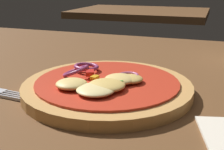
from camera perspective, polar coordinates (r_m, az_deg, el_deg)
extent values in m
cube|color=brown|center=(0.43, -5.70, -5.45)|extent=(1.15, 0.91, 0.03)
cylinder|color=tan|center=(0.41, -0.93, -2.44)|extent=(0.24, 0.24, 0.01)
cylinder|color=red|center=(0.41, -0.94, -1.27)|extent=(0.20, 0.20, 0.00)
ellipsoid|color=#E5BC60|center=(0.40, 3.61, -0.75)|extent=(0.03, 0.03, 0.01)
ellipsoid|color=#F4DB8E|center=(0.36, -3.18, -2.83)|extent=(0.05, 0.05, 0.01)
ellipsoid|color=#EFCC72|center=(0.38, -7.47, -1.73)|extent=(0.04, 0.04, 0.01)
ellipsoid|color=#E5BC60|center=(0.38, -1.05, -1.97)|extent=(0.05, 0.05, 0.01)
ellipsoid|color=#EFCC72|center=(0.40, 1.52, -0.78)|extent=(0.04, 0.04, 0.01)
torus|color=#93386B|center=(0.44, -7.04, 0.81)|extent=(0.04, 0.04, 0.02)
torus|color=#93386B|center=(0.45, -4.99, 1.62)|extent=(0.05, 0.05, 0.01)
torus|color=#B25984|center=(0.41, 3.19, -0.07)|extent=(0.04, 0.04, 0.01)
cube|color=#2D8C28|center=(0.41, 2.43, -0.55)|extent=(0.01, 0.01, 0.00)
cube|color=#2D8C28|center=(0.39, 1.28, -1.27)|extent=(0.01, 0.01, 0.01)
cube|color=orange|center=(0.41, -3.31, -0.46)|extent=(0.01, 0.01, 0.00)
cube|color=red|center=(0.39, -9.27, -1.45)|extent=(0.01, 0.01, 0.00)
cube|color=red|center=(0.42, -4.28, 0.42)|extent=(0.02, 0.02, 0.01)
cube|color=red|center=(0.40, 1.04, -0.58)|extent=(0.01, 0.01, 0.00)
cube|color=silver|center=(0.42, -19.25, -4.19)|extent=(0.04, 0.00, 0.00)
cube|color=silver|center=(0.42, -18.73, -3.94)|extent=(0.04, 0.00, 0.00)
cube|color=silver|center=(0.42, -18.22, -3.69)|extent=(0.04, 0.00, 0.00)
cube|color=silver|center=(0.43, -17.73, -3.44)|extent=(0.04, 0.00, 0.00)
cube|color=brown|center=(1.64, 5.56, 11.90)|extent=(0.70, 0.50, 0.03)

